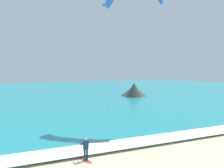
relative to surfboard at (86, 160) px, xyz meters
name	(u,v)px	position (x,y,z in m)	size (l,w,h in m)	color
sea	(9,94)	(3.45, 60.96, 0.07)	(200.00, 120.00, 0.20)	teal
surf_foam	(115,145)	(3.45, 1.96, 0.19)	(200.00, 2.86, 0.04)	white
surfboard	(86,160)	(0.00, 0.00, 0.00)	(0.68, 1.46, 0.09)	#E04C38
kitesurfer	(86,148)	(0.00, 0.02, 0.91)	(0.58, 0.58, 1.69)	#143347
headland_right	(135,91)	(28.45, 37.61, 1.30)	(7.04, 8.17, 3.49)	#47423D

